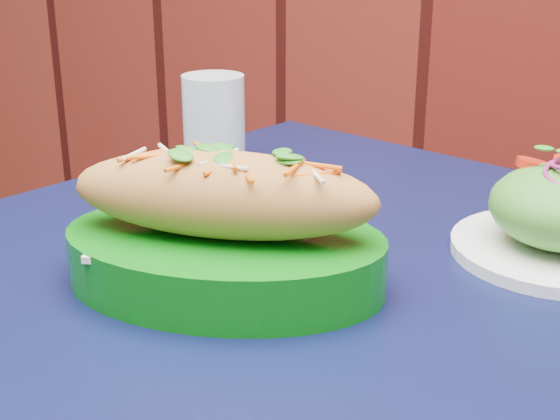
% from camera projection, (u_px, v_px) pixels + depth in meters
% --- Properties ---
extents(cafe_table, '(0.99, 0.99, 0.75)m').
position_uv_depth(cafe_table, '(324.00, 346.00, 0.77)').
color(cafe_table, black).
rests_on(cafe_table, ground).
extents(banh_mi_basket, '(0.32, 0.25, 0.13)m').
position_uv_depth(banh_mi_basket, '(224.00, 231.00, 0.68)').
color(banh_mi_basket, '#096A0E').
rests_on(banh_mi_basket, cafe_table).
extents(water_glass, '(0.08, 0.08, 0.13)m').
position_uv_depth(water_glass, '(214.00, 125.00, 0.98)').
color(water_glass, silver).
rests_on(water_glass, cafe_table).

